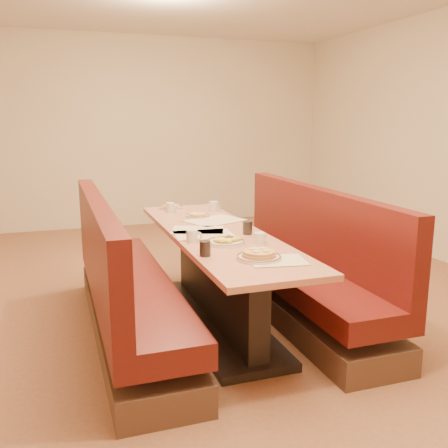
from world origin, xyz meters
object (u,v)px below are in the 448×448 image
object	(u,v)px
pancake_plate	(259,256)
coffee_mug_c	(214,206)
coffee_mug_d	(170,207)
coffee_mug_a	(260,238)
booth_left	(123,290)
coffee_mug_b	(192,236)
booth_right	(300,271)
soda_tumbler_near	(205,249)
soda_tumbler_mid	(248,228)
diner_table	(217,278)
eggs_plate	(225,241)

from	to	relation	value
pancake_plate	coffee_mug_c	size ratio (longest dim) A/B	2.45
coffee_mug_c	coffee_mug_d	xyz separation A→B (m)	(-0.41, 0.06, -0.00)
coffee_mug_a	coffee_mug_d	bearing A→B (deg)	84.07
booth_left	coffee_mug_b	size ratio (longest dim) A/B	22.33
booth_right	pancake_plate	distance (m)	1.15
pancake_plate	soda_tumbler_near	distance (m)	0.35
booth_right	soda_tumbler_mid	bearing A→B (deg)	-165.36
diner_table	coffee_mug_b	size ratio (longest dim) A/B	22.33
eggs_plate	coffee_mug_a	world-z (taller)	coffee_mug_a
pancake_plate	soda_tumbler_near	xyz separation A→B (m)	(-0.30, 0.18, 0.03)
booth_left	eggs_plate	size ratio (longest dim) A/B	9.09
coffee_mug_a	soda_tumbler_near	xyz separation A→B (m)	(-0.45, -0.18, 0.01)
booth_left	coffee_mug_b	world-z (taller)	booth_left
booth_left	pancake_plate	size ratio (longest dim) A/B	8.75
soda_tumbler_near	coffee_mug_d	bearing A→B (deg)	85.21
booth_right	coffee_mug_a	distance (m)	0.84
soda_tumbler_mid	eggs_plate	bearing A→B (deg)	-138.53
booth_left	eggs_plate	xyz separation A→B (m)	(0.68, -0.36, 0.41)
soda_tumbler_near	coffee_mug_a	bearing A→B (deg)	21.13
diner_table	eggs_plate	distance (m)	0.54
soda_tumbler_mid	diner_table	bearing A→B (deg)	145.67
booth_left	pancake_plate	xyz separation A→B (m)	(0.75, -0.80, 0.41)
eggs_plate	coffee_mug_d	distance (m)	1.29
booth_right	coffee_mug_a	xyz separation A→B (m)	(-0.56, -0.45, 0.43)
coffee_mug_c	soda_tumbler_near	size ratio (longest dim) A/B	1.18
diner_table	eggs_plate	world-z (taller)	eggs_plate
diner_table	coffee_mug_b	world-z (taller)	coffee_mug_b
diner_table	coffee_mug_b	bearing A→B (deg)	-137.42
booth_left	coffee_mug_c	bearing A→B (deg)	41.23
soda_tumbler_mid	soda_tumbler_near	bearing A→B (deg)	-134.86
pancake_plate	eggs_plate	bearing A→B (deg)	98.89
diner_table	soda_tumbler_near	xyz separation A→B (m)	(-0.28, -0.62, 0.42)
eggs_plate	coffee_mug_c	xyz separation A→B (m)	(0.31, 1.23, 0.03)
coffee_mug_c	soda_tumbler_near	xyz separation A→B (m)	(-0.54, -1.49, 0.00)
booth_left	soda_tumbler_mid	world-z (taller)	booth_left
soda_tumbler_near	coffee_mug_b	bearing A→B (deg)	86.76
coffee_mug_b	coffee_mug_a	bearing A→B (deg)	-6.51
coffee_mug_c	diner_table	bearing A→B (deg)	-127.33
coffee_mug_a	coffee_mug_c	bearing A→B (deg)	67.13
booth_left	coffee_mug_a	bearing A→B (deg)	-26.30
coffee_mug_b	coffee_mug_d	world-z (taller)	coffee_mug_d
coffee_mug_a	coffee_mug_d	distance (m)	1.41
pancake_plate	eggs_plate	distance (m)	0.44
pancake_plate	coffee_mug_a	size ratio (longest dim) A/B	2.71
coffee_mug_c	booth_right	bearing A→B (deg)	-82.14
coffee_mug_d	soda_tumbler_mid	distance (m)	1.12
booth_right	eggs_plate	distance (m)	0.96
booth_right	coffee_mug_c	distance (m)	1.08
eggs_plate	soda_tumbler_near	size ratio (longest dim) A/B	2.79
diner_table	pancake_plate	size ratio (longest dim) A/B	8.75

